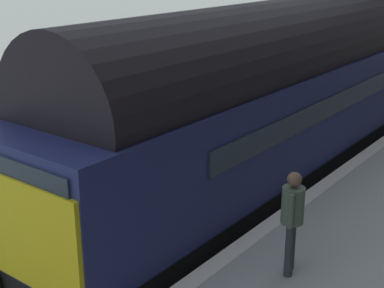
# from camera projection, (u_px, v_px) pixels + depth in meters

# --- Properties ---
(ground_plane) EXTENTS (140.00, 140.00, 0.00)m
(ground_plane) POSITION_uv_depth(u_px,v_px,m) (184.00, 250.00, 11.09)
(ground_plane) COLOR slate
(ground_plane) RESTS_ON ground
(track_main) EXTENTS (2.50, 60.00, 0.15)m
(track_main) POSITION_uv_depth(u_px,v_px,m) (184.00, 248.00, 11.08)
(track_main) COLOR gray
(track_main) RESTS_ON ground
(diesel_locomotive) EXTENTS (2.74, 17.96, 4.68)m
(diesel_locomotive) POSITION_uv_depth(u_px,v_px,m) (306.00, 85.00, 14.07)
(diesel_locomotive) COLOR black
(diesel_locomotive) RESTS_ON ground
(waiting_passenger) EXTENTS (0.44, 0.48, 1.64)m
(waiting_passenger) POSITION_uv_depth(u_px,v_px,m) (292.00, 214.00, 8.18)
(waiting_passenger) COLOR #2F3539
(waiting_passenger) RESTS_ON station_platform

